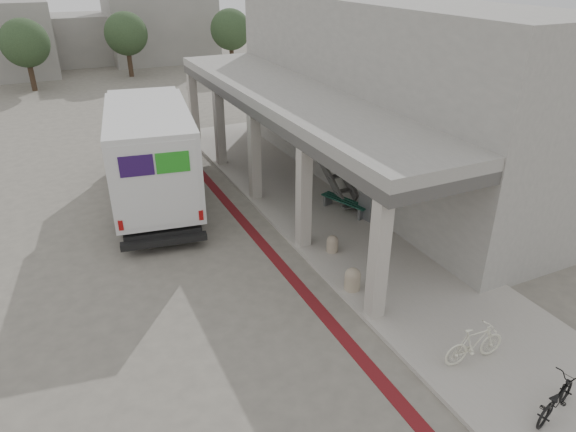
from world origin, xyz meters
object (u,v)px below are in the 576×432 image
fedex_truck (151,150)px  bicycle_black (556,399)px  utility_cabinet (369,205)px  bench (345,203)px  bicycle_cream (475,344)px

fedex_truck → bicycle_black: size_ratio=5.99×
utility_cabinet → fedex_truck: bearing=130.2°
bicycle_black → bench: bearing=-22.2°
utility_cabinet → bicycle_cream: size_ratio=0.66×
bicycle_cream → fedex_truck: bearing=24.4°
bench → utility_cabinet: bearing=-77.7°
fedex_truck → utility_cabinet: fedex_truck is taller
fedex_truck → bicycle_black: fedex_truck is taller
fedex_truck → bench: fedex_truck is taller
bicycle_black → bicycle_cream: bicycle_cream is taller
fedex_truck → bench: (5.82, -4.23, -1.55)m
fedex_truck → utility_cabinet: (6.32, -5.02, -1.36)m
fedex_truck → bicycle_cream: (4.47, -12.05, -1.40)m
bicycle_black → fedex_truck: bearing=2.8°
fedex_truck → bicycle_black: (4.82, -13.91, -1.47)m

